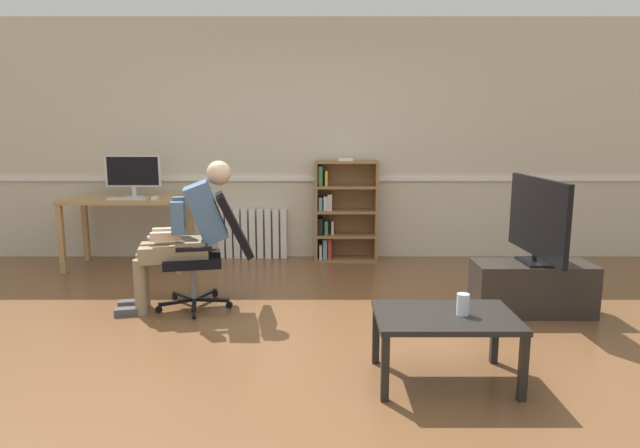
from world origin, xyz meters
name	(u,v)px	position (x,y,z in m)	size (l,w,h in m)	color
ground_plane	(299,342)	(0.00, 0.00, 0.00)	(18.00, 18.00, 0.00)	brown
back_wall	(306,141)	(0.00, 2.65, 1.35)	(12.00, 0.13, 2.70)	beige
computer_desk	(126,207)	(-1.94, 2.15, 0.65)	(1.29, 0.67, 0.76)	tan
imac_monitor	(131,173)	(-1.88, 2.23, 1.02)	(0.60, 0.14, 0.45)	silver
keyboard	(125,199)	(-1.89, 2.01, 0.77)	(0.39, 0.12, 0.02)	silver
computer_mouse	(153,198)	(-1.60, 2.03, 0.77)	(0.06, 0.10, 0.03)	white
bookshelf	(340,212)	(0.38, 2.44, 0.56)	(0.71, 0.29, 1.16)	olive
radiator	(251,234)	(-0.65, 2.54, 0.29)	(0.79, 0.08, 0.57)	white
office_chair	(210,246)	(-0.77, 0.80, 0.52)	(0.82, 0.64, 0.97)	black
person_seated	(185,231)	(-0.96, 0.76, 0.65)	(0.98, 0.50, 1.23)	#937F60
tv_stand	(530,288)	(1.86, 0.62, 0.21)	(0.94, 0.38, 0.42)	#2D2823
tv_screen	(536,219)	(1.87, 0.62, 0.78)	(0.21, 1.04, 0.69)	black
coffee_table	(444,322)	(0.88, -0.58, 0.36)	(0.82, 0.55, 0.41)	black
drinking_glass	(461,304)	(0.97, -0.59, 0.48)	(0.07, 0.07, 0.13)	silver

